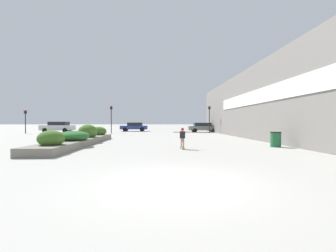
% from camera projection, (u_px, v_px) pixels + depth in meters
% --- Properties ---
extents(ground_plane, '(300.00, 300.00, 0.00)m').
position_uv_depth(ground_plane, '(180.00, 183.00, 5.60)').
color(ground_plane, '#A3A099').
extents(building_wall_right, '(0.67, 36.72, 6.49)m').
position_uv_depth(building_wall_right, '(252.00, 103.00, 20.29)').
color(building_wall_right, gray).
rests_on(building_wall_right, ground_plane).
extents(planter_box, '(1.90, 11.65, 1.36)m').
position_uv_depth(planter_box, '(81.00, 138.00, 15.29)').
color(planter_box, slate).
rests_on(planter_box, ground_plane).
extents(skateboard, '(0.24, 0.72, 0.10)m').
position_uv_depth(skateboard, '(182.00, 148.00, 12.82)').
color(skateboard, olive).
rests_on(skateboard, ground_plane).
extents(skateboarder, '(1.04, 0.19, 1.12)m').
position_uv_depth(skateboarder, '(182.00, 135.00, 12.81)').
color(skateboarder, tan).
rests_on(skateboarder, skateboard).
extents(trash_bin, '(0.65, 0.65, 0.94)m').
position_uv_depth(trash_bin, '(276.00, 139.00, 13.84)').
color(trash_bin, '#1E5B33').
rests_on(trash_bin, ground_plane).
extents(car_leftmost, '(4.64, 1.99, 1.60)m').
position_uv_depth(car_leftmost, '(58.00, 127.00, 33.33)').
color(car_leftmost, '#BCBCC1').
rests_on(car_leftmost, ground_plane).
extents(car_center_left, '(4.65, 1.97, 1.44)m').
position_uv_depth(car_center_left, '(203.00, 127.00, 34.47)').
color(car_center_left, slate).
rests_on(car_center_left, ground_plane).
extents(car_center_right, '(4.47, 1.84, 1.47)m').
position_uv_depth(car_center_right, '(134.00, 127.00, 37.59)').
color(car_center_right, navy).
rests_on(car_center_right, ground_plane).
extents(car_rightmost, '(4.62, 1.87, 1.49)m').
position_uv_depth(car_rightmost, '(272.00, 127.00, 37.26)').
color(car_rightmost, navy).
rests_on(car_rightmost, ground_plane).
extents(traffic_light_left, '(0.28, 0.30, 3.72)m').
position_uv_depth(traffic_light_left, '(111.00, 115.00, 30.50)').
color(traffic_light_left, black).
rests_on(traffic_light_left, ground_plane).
extents(traffic_light_right, '(0.28, 0.30, 3.76)m').
position_uv_depth(traffic_light_right, '(209.00, 115.00, 30.92)').
color(traffic_light_right, black).
rests_on(traffic_light_right, ground_plane).
extents(traffic_light_far_left, '(0.28, 0.30, 3.12)m').
position_uv_depth(traffic_light_far_left, '(25.00, 118.00, 30.13)').
color(traffic_light_far_left, black).
rests_on(traffic_light_far_left, ground_plane).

